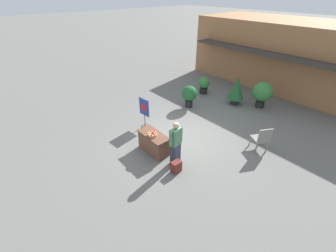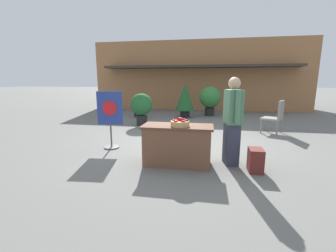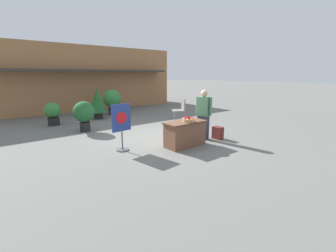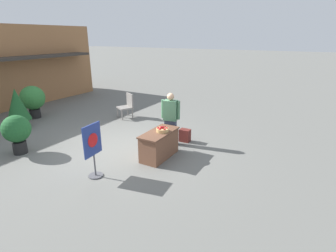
% 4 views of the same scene
% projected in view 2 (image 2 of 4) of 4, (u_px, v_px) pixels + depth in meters
% --- Properties ---
extents(ground_plane, '(120.00, 120.00, 0.00)m').
position_uv_depth(ground_plane, '(184.00, 146.00, 5.59)').
color(ground_plane, slate).
extents(storefront_building, '(11.99, 5.69, 3.82)m').
position_uv_depth(storefront_building, '(200.00, 76.00, 14.61)').
color(storefront_building, '#9E6B42').
rests_on(storefront_building, ground_plane).
extents(display_table, '(1.33, 0.61, 0.77)m').
position_uv_depth(display_table, '(177.00, 145.00, 4.31)').
color(display_table, brown).
rests_on(display_table, ground_plane).
extents(apple_basket, '(0.35, 0.35, 0.16)m').
position_uv_depth(apple_basket, '(180.00, 123.00, 4.15)').
color(apple_basket, tan).
rests_on(apple_basket, display_table).
extents(person_visitor, '(0.34, 0.60, 1.67)m').
position_uv_depth(person_visitor, '(232.00, 121.00, 4.25)').
color(person_visitor, '#33384C').
rests_on(person_visitor, ground_plane).
extents(backpack, '(0.24, 0.34, 0.42)m').
position_uv_depth(backpack, '(255.00, 160.00, 3.99)').
color(backpack, maroon).
rests_on(backpack, ground_plane).
extents(poster_board, '(0.61, 0.36, 1.36)m').
position_uv_depth(poster_board, '(110.00, 117.00, 5.32)').
color(poster_board, '#4C4C51').
rests_on(poster_board, ground_plane).
extents(patio_chair, '(0.74, 0.74, 1.02)m').
position_uv_depth(patio_chair, '(276.00, 115.00, 6.92)').
color(patio_chair, gray).
rests_on(patio_chair, ground_plane).
extents(potted_plant_near_left, '(0.84, 0.84, 1.51)m').
position_uv_depth(potted_plant_near_left, '(185.00, 98.00, 9.97)').
color(potted_plant_near_left, black).
rests_on(potted_plant_near_left, ground_plane).
extents(potted_plant_near_right, '(0.66, 0.66, 0.99)m').
position_uv_depth(potted_plant_near_right, '(139.00, 104.00, 10.19)').
color(potted_plant_near_right, black).
rests_on(potted_plant_near_right, ground_plane).
extents(potted_plant_far_left, '(0.99, 0.99, 1.36)m').
position_uv_depth(potted_plant_far_left, '(210.00, 98.00, 10.47)').
color(potted_plant_far_left, black).
rests_on(potted_plant_far_left, ground_plane).
extents(potted_plant_far_right, '(0.80, 0.80, 1.17)m').
position_uv_depth(potted_plant_far_right, '(142.00, 106.00, 8.17)').
color(potted_plant_far_right, black).
rests_on(potted_plant_far_right, ground_plane).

